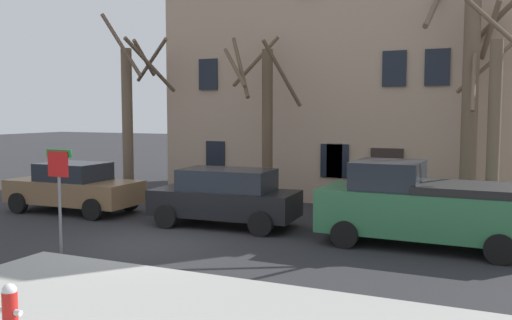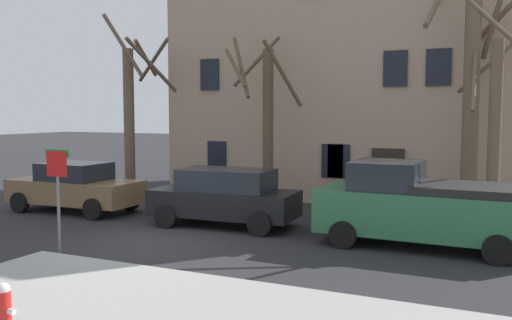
{
  "view_description": "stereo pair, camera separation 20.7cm",
  "coord_description": "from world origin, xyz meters",
  "views": [
    {
      "loc": [
        8.05,
        -11.61,
        3.35
      ],
      "look_at": [
        0.98,
        4.08,
        1.85
      ],
      "focal_mm": 39.09,
      "sensor_mm": 36.0,
      "label": 1
    },
    {
      "loc": [
        8.24,
        -11.53,
        3.35
      ],
      "look_at": [
        0.98,
        4.08,
        1.85
      ],
      "focal_mm": 39.09,
      "sensor_mm": 36.0,
      "label": 2
    }
  ],
  "objects": [
    {
      "name": "fire_hydrant",
      "position": [
        1.58,
        -5.93,
        0.51
      ],
      "size": [
        0.42,
        0.22,
        0.76
      ],
      "color": "red",
      "rests_on": "sidewalk_slab"
    },
    {
      "name": "tree_bare_mid",
      "position": [
        0.48,
        5.91,
        3.14
      ],
      "size": [
        2.86,
        3.0,
        6.05
      ],
      "color": "brown",
      "rests_on": "ground_plane"
    },
    {
      "name": "pickup_truck_green",
      "position": [
        6.23,
        2.57,
        1.02
      ],
      "size": [
        5.18,
        2.34,
        2.1
      ],
      "color": "#2D6B42",
      "rests_on": "ground_plane"
    },
    {
      "name": "car_brown_sedan",
      "position": [
        -5.08,
        2.71,
        0.83
      ],
      "size": [
        4.55,
        2.14,
        1.65
      ],
      "color": "brown",
      "rests_on": "ground_plane"
    },
    {
      "name": "tree_bare_near",
      "position": [
        -5.18,
        5.97,
        3.33
      ],
      "size": [
        2.13,
        3.05,
        6.96
      ],
      "color": "brown",
      "rests_on": "ground_plane"
    },
    {
      "name": "car_black_wagon",
      "position": [
        0.62,
        2.7,
        0.88
      ],
      "size": [
        4.37,
        2.14,
        1.69
      ],
      "color": "black",
      "rests_on": "ground_plane"
    },
    {
      "name": "tree_bare_far",
      "position": [
        6.99,
        6.63,
        3.82
      ],
      "size": [
        2.6,
        2.4,
        7.31
      ],
      "color": "brown",
      "rests_on": "ground_plane"
    },
    {
      "name": "tree_bare_end",
      "position": [
        7.76,
        5.76,
        3.19
      ],
      "size": [
        2.58,
        2.63,
        6.71
      ],
      "color": "brown",
      "rests_on": "ground_plane"
    },
    {
      "name": "ground_plane",
      "position": [
        0.0,
        0.0,
        0.0
      ],
      "size": [
        120.0,
        120.0,
        0.0
      ],
      "primitive_type": "plane",
      "color": "#262628"
    },
    {
      "name": "bicycle_leaning",
      "position": [
        -6.35,
        5.02,
        0.37
      ],
      "size": [
        1.67,
        0.63,
        1.03
      ],
      "color": "black",
      "rests_on": "ground_plane"
    },
    {
      "name": "building_main",
      "position": [
        2.03,
        10.88,
        5.8
      ],
      "size": [
        13.74,
        7.0,
        11.43
      ],
      "color": "tan",
      "rests_on": "ground_plane"
    },
    {
      "name": "street_sign_pole",
      "position": [
        -1.46,
        -1.73,
        1.74
      ],
      "size": [
        0.76,
        0.07,
        2.47
      ],
      "color": "slate",
      "rests_on": "ground_plane"
    }
  ]
}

